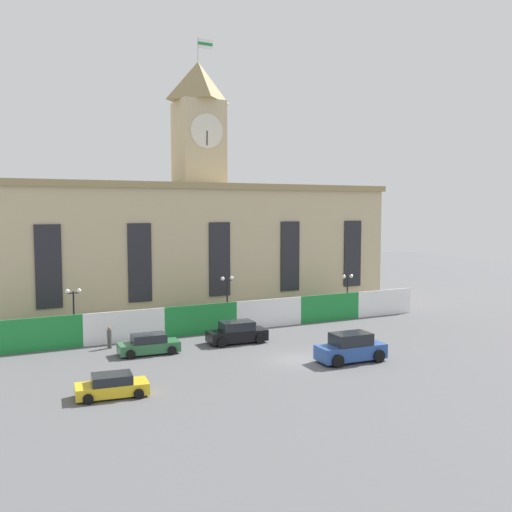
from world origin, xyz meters
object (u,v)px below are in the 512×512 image
pedestrian (109,336)px  car_blue_van (351,348)px  car_black_suv (237,333)px  street_lamp_right (227,291)px  street_lamp_left (347,286)px  car_yellow_coupe (112,386)px  car_green_wagon (149,345)px  street_lamp_center (74,304)px

pedestrian → car_blue_van: bearing=117.2°
car_black_suv → pedestrian: 10.28m
street_lamp_right → street_lamp_left: street_lamp_right is taller
car_yellow_coupe → car_green_wagon: (4.71, 8.72, 0.09)m
street_lamp_left → car_green_wagon: street_lamp_left is taller
car_yellow_coupe → car_black_suv: bearing=-137.1°
car_green_wagon → pedestrian: (-2.31, 3.15, 0.23)m
car_green_wagon → car_blue_van: bearing=149.0°
pedestrian → car_black_suv: bearing=139.5°
street_lamp_right → street_lamp_center: bearing=180.0°
street_lamp_right → pedestrian: street_lamp_right is taller
street_lamp_center → street_lamp_left: size_ratio=1.06×
pedestrian → street_lamp_right: bearing=166.7°
street_lamp_right → street_lamp_left: 13.37m
street_lamp_left → car_blue_van: bearing=-124.7°
car_yellow_coupe → street_lamp_center: bearing=-83.7°
street_lamp_left → pedestrian: street_lamp_left is taller
car_green_wagon → pedestrian: bearing=-50.3°
street_lamp_right → street_lamp_left: (13.37, -0.00, -0.35)m
street_lamp_center → car_yellow_coupe: street_lamp_center is taller
car_blue_van → car_yellow_coupe: (-17.29, -0.08, -0.34)m
street_lamp_right → car_green_wagon: (-8.90, -5.37, -2.88)m
street_lamp_left → car_green_wagon: bearing=-166.5°
car_blue_van → car_yellow_coupe: 17.30m
street_lamp_right → pedestrian: bearing=-168.8°
car_blue_van → car_green_wagon: car_blue_van is taller
street_lamp_left → street_lamp_right: bearing=180.0°
street_lamp_left → pedestrian: (-24.59, -2.21, -2.30)m
car_black_suv → street_lamp_left: bearing=23.0°
street_lamp_center → car_blue_van: 22.36m
street_lamp_right → car_black_suv: bearing=-104.9°
car_blue_van → car_green_wagon: (-12.59, 8.64, -0.25)m
car_black_suv → pedestrian: size_ratio=2.89×
street_lamp_right → car_black_suv: (-1.34, -5.05, -2.76)m
car_yellow_coupe → car_green_wagon: 9.91m
car_black_suv → pedestrian: (-9.88, 2.84, 0.12)m
street_lamp_right → car_blue_van: size_ratio=0.95×
car_black_suv → car_green_wagon: (-7.56, -0.32, -0.11)m
street_lamp_center → car_blue_van: bearing=-39.1°
car_blue_van → car_black_suv: size_ratio=1.03×
car_black_suv → car_green_wagon: 7.57m
street_lamp_left → car_yellow_coupe: street_lamp_left is taller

